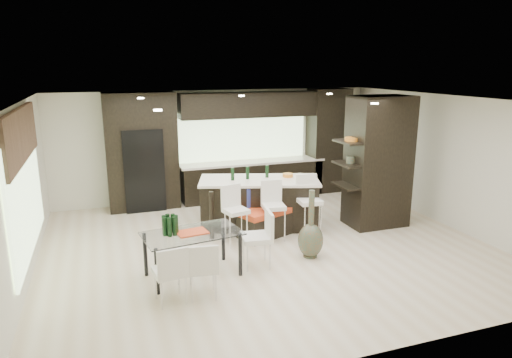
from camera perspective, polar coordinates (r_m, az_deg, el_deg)
name	(u,v)px	position (r m, az deg, el deg)	size (l,w,h in m)	color
ground	(266,246)	(8.63, 1.32, -8.35)	(8.00, 8.00, 0.00)	beige
back_wall	(218,145)	(11.49, -4.75, 4.30)	(8.00, 0.02, 2.70)	silver
left_wall	(21,196)	(7.81, -27.32, -1.92)	(0.02, 7.00, 2.70)	silver
right_wall	(447,161)	(10.28, 22.77, 2.09)	(0.02, 7.00, 2.70)	silver
ceiling	(267,100)	(8.00, 1.43, 9.83)	(8.00, 7.00, 0.02)	white
window_left	(26,193)	(8.00, -26.85, -1.53)	(0.04, 3.20, 1.90)	#B2D199
window_back	(241,136)	(11.58, -1.83, 5.42)	(3.40, 0.04, 1.20)	#B2D199
stone_accent	(20,135)	(7.82, -27.36, 4.86)	(0.08, 3.00, 0.80)	brown
ceiling_spots	(262,100)	(8.23, 0.81, 9.82)	(4.00, 3.00, 0.02)	white
back_cabinetry	(241,146)	(11.31, -1.87, 4.18)	(6.80, 0.68, 2.70)	black
refrigerator	(143,169)	(10.88, -13.93, 1.23)	(0.90, 0.68, 1.90)	black
partition_column	(378,162)	(9.74, 15.03, 2.09)	(1.20, 0.80, 2.70)	black
kitchen_island	(259,203)	(9.49, 0.38, -2.99)	(2.43, 1.05, 1.01)	black
stool_left	(236,221)	(8.54, -2.51, -5.33)	(0.40, 0.40, 0.91)	silver
stool_mid	(273,217)	(8.76, 2.19, -4.75)	(0.41, 0.41, 0.93)	silver
stool_right	(309,212)	(9.03, 6.65, -4.11)	(0.43, 0.43, 0.97)	silver
bench	(273,220)	(9.15, 2.13, -5.17)	(1.44, 0.55, 0.55)	black
floor_vase	(311,224)	(8.01, 6.89, -5.61)	(0.45, 0.45, 1.22)	#444834
dining_table	(193,254)	(7.42, -7.90, -9.32)	(1.51, 0.85, 0.73)	white
chair_near	(203,271)	(6.76, -6.68, -11.36)	(0.43, 0.43, 0.80)	silver
chair_far	(170,276)	(6.68, -10.70, -11.77)	(0.44, 0.44, 0.81)	silver
chair_end	(256,242)	(7.64, 0.05, -7.82)	(0.48, 0.48, 0.88)	silver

